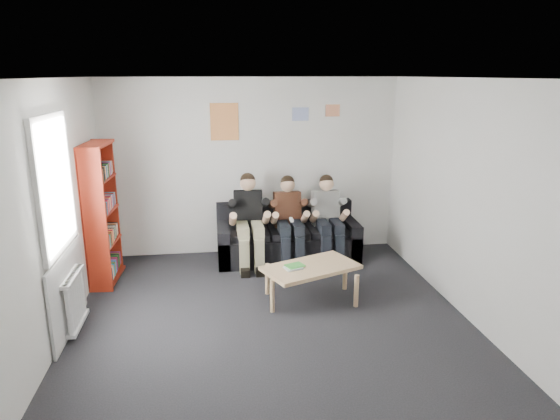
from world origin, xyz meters
The scene contains 14 objects.
room_shell centered at (0.00, 0.00, 1.35)m, with size 5.00×5.00×5.00m.
sofa centered at (0.49, 2.10, 0.29)m, with size 2.12×0.87×0.82m.
bookshelf centered at (-2.08, 1.59, 0.94)m, with size 0.28×0.85×1.89m.
coffee_table centered at (0.55, 0.57, 0.40)m, with size 1.14×0.63×0.46m.
game_cases centered at (0.33, 0.53, 0.47)m, with size 0.23×0.19×0.03m.
person_left centered at (-0.10, 1.90, 0.66)m, with size 0.42×0.90×1.34m.
person_middle centered at (0.49, 1.90, 0.64)m, with size 0.40×0.85×1.29m.
person_right centered at (1.08, 1.90, 0.64)m, with size 0.39×0.84×1.29m.
radiator centered at (-2.15, 0.20, 0.35)m, with size 0.10×0.64×0.60m.
window centered at (-2.22, 0.20, 1.03)m, with size 0.05×1.30×2.36m.
poster_large centered at (-0.40, 2.49, 2.05)m, with size 0.42×0.01×0.55m, color #E5C351.
poster_blue centered at (0.75, 2.49, 2.15)m, with size 0.25×0.01×0.20m, color blue.
poster_pink centered at (1.25, 2.49, 2.20)m, with size 0.22×0.01×0.18m, color #BC3A6C.
poster_sign centered at (-1.00, 2.49, 2.25)m, with size 0.20×0.01×0.14m, color white.
Camera 1 is at (-0.63, -5.06, 2.74)m, focal length 32.00 mm.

